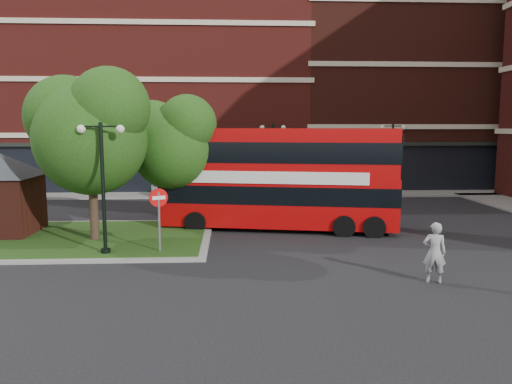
{
  "coord_description": "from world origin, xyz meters",
  "views": [
    {
      "loc": [
        -0.8,
        -18.31,
        4.88
      ],
      "look_at": [
        0.31,
        3.24,
        2.0
      ],
      "focal_mm": 35.0,
      "sensor_mm": 36.0,
      "label": 1
    }
  ],
  "objects": [
    {
      "name": "car_silver",
      "position": [
        -4.45,
        16.0,
        0.61
      ],
      "size": [
        3.63,
        1.57,
        1.22
      ],
      "primitive_type": "imported",
      "rotation": [
        0.0,
        0.0,
        1.54
      ],
      "color": "#A6A8AE",
      "rests_on": "ground"
    },
    {
      "name": "ground",
      "position": [
        0.0,
        0.0,
        0.0
      ],
      "size": [
        120.0,
        120.0,
        0.0
      ],
      "primitive_type": "plane",
      "color": "black",
      "rests_on": "ground"
    },
    {
      "name": "terrace_far_right",
      "position": [
        14.0,
        24.0,
        8.0
      ],
      "size": [
        18.0,
        12.0,
        16.0
      ],
      "primitive_type": "cube",
      "color": "#471911",
      "rests_on": "ground"
    },
    {
      "name": "tree_island_east",
      "position": [
        -3.58,
        5.06,
        4.24
      ],
      "size": [
        4.46,
        3.9,
        6.29
      ],
      "color": "#2D2116",
      "rests_on": "ground"
    },
    {
      "name": "lamp_far_left",
      "position": [
        2.0,
        14.5,
        2.83
      ],
      "size": [
        1.72,
        0.36,
        5.0
      ],
      "color": "black",
      "rests_on": "ground"
    },
    {
      "name": "no_entry_sign",
      "position": [
        -3.5,
        0.34,
        1.82
      ],
      "size": [
        0.67,
        0.32,
        2.55
      ],
      "rotation": [
        0.0,
        0.0,
        0.4
      ],
      "color": "slate",
      "rests_on": "ground"
    },
    {
      "name": "traffic_island",
      "position": [
        -8.0,
        3.0,
        0.07
      ],
      "size": [
        12.6,
        7.6,
        0.15
      ],
      "color": "gray",
      "rests_on": "ground"
    },
    {
      "name": "tree_island_west",
      "position": [
        -6.6,
        2.58,
        4.79
      ],
      "size": [
        5.4,
        4.71,
        7.21
      ],
      "color": "#2D2116",
      "rests_on": "ground"
    },
    {
      "name": "lamp_far_right",
      "position": [
        10.0,
        14.5,
        2.83
      ],
      "size": [
        1.72,
        0.36,
        5.0
      ],
      "color": "black",
      "rests_on": "ground"
    },
    {
      "name": "car_white",
      "position": [
        3.37,
        14.5,
        0.74
      ],
      "size": [
        4.57,
        1.77,
        1.49
      ],
      "primitive_type": "imported",
      "rotation": [
        0.0,
        0.0,
        1.53
      ],
      "color": "silver",
      "rests_on": "ground"
    },
    {
      "name": "terrace_far_left",
      "position": [
        -8.0,
        24.0,
        7.0
      ],
      "size": [
        26.0,
        12.0,
        14.0
      ],
      "primitive_type": "cube",
      "color": "maroon",
      "rests_on": "ground"
    },
    {
      "name": "woman",
      "position": [
        5.53,
        -3.5,
        0.96
      ],
      "size": [
        0.8,
        0.63,
        1.92
      ],
      "primitive_type": "imported",
      "rotation": [
        0.0,
        0.0,
        2.87
      ],
      "color": "gray",
      "rests_on": "ground"
    },
    {
      "name": "lamp_island",
      "position": [
        -5.5,
        0.2,
        2.83
      ],
      "size": [
        1.72,
        0.36,
        5.0
      ],
      "color": "black",
      "rests_on": "ground"
    },
    {
      "name": "bus",
      "position": [
        1.45,
        4.89,
        2.73
      ],
      "size": [
        11.19,
        4.55,
        4.17
      ],
      "rotation": [
        0.0,
        0.0,
        -0.19
      ],
      "color": "#A80607",
      "rests_on": "ground"
    },
    {
      "name": "pavement_far",
      "position": [
        0.0,
        16.5,
        0.06
      ],
      "size": [
        44.0,
        3.0,
        0.12
      ],
      "primitive_type": "cube",
      "color": "slate",
      "rests_on": "ground"
    }
  ]
}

